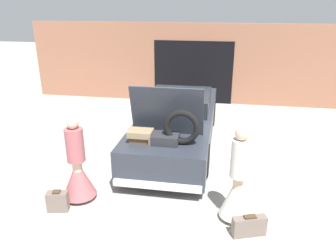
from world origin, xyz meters
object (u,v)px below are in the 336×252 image
person_left (78,171)px  person_right (237,188)px  car (177,122)px  suitcase_beside_left_person (58,201)px  suitcase_beside_right_person (249,226)px

person_left → person_right: (2.87, -0.13, 0.03)m
car → suitcase_beside_left_person: (-1.65, -3.26, -0.42)m
person_right → person_left: bearing=93.9°
person_left → suitcase_beside_left_person: bearing=-41.1°
car → person_right: (1.44, -2.95, 0.00)m
person_right → suitcase_beside_left_person: (-3.09, -0.31, -0.42)m
person_right → suitcase_beside_left_person: bearing=102.2°
person_right → suitcase_beside_right_person: bearing=-146.8°
suitcase_beside_left_person → suitcase_beside_right_person: 3.29m
person_left → car: bearing=138.0°
suitcase_beside_left_person → suitcase_beside_right_person: bearing=-1.6°
person_right → suitcase_beside_left_person: person_right is taller
person_left → person_right: bearing=72.5°
car → suitcase_beside_left_person: bearing=-116.9°
car → suitcase_beside_right_person: car is taller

